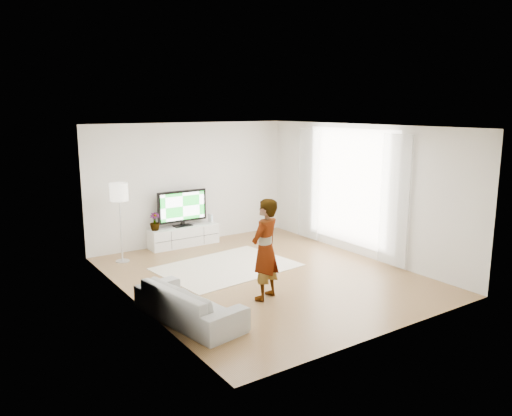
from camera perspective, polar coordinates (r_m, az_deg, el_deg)
floor at (r=9.56m, az=0.93°, el=-7.72°), size 6.00×6.00×0.00m
ceiling at (r=9.04m, az=0.99°, el=9.31°), size 6.00×6.00×0.00m
wall_left at (r=8.06m, az=-13.79°, el=-1.33°), size 0.02×6.00×2.80m
wall_right at (r=10.80m, az=11.91°, el=1.93°), size 0.02×6.00×2.80m
wall_back at (r=11.75m, az=-7.45°, el=2.83°), size 5.00×0.02×2.80m
wall_front at (r=7.01m, az=15.15°, el=-3.29°), size 5.00×0.02×2.80m
window at (r=10.99m, az=10.73°, el=2.40°), size 0.01×2.60×2.50m
curtain_near at (r=10.07m, az=15.57°, el=0.80°), size 0.04×0.70×2.60m
curtain_far at (r=11.90m, az=6.05°, el=2.73°), size 0.04×0.70×2.60m
media_console at (r=11.63m, az=-8.27°, el=-3.17°), size 1.63×0.46×0.46m
television at (r=11.50m, az=-8.43°, el=0.12°), size 1.19×0.23×0.83m
game_console at (r=11.86m, az=-5.22°, el=-1.16°), size 0.07×0.15×0.20m
potted_plant at (r=11.26m, az=-11.50°, el=-1.54°), size 0.29×0.29×0.39m
rug at (r=10.05m, az=-3.33°, el=-6.73°), size 2.78×2.14×0.01m
player at (r=8.18m, az=1.06°, el=-4.74°), size 0.73×0.62×1.69m
sofa at (r=7.62m, az=-7.66°, el=-10.67°), size 1.07×2.00×0.56m
floor_lamp at (r=10.44m, az=-15.38°, el=1.38°), size 0.36×0.36×1.64m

